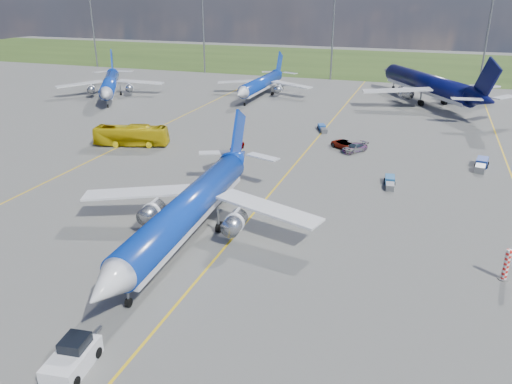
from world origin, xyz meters
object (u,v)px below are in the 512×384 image
(bg_jet_nw, at_px, (111,97))
(baggage_tug_e, at_px, (481,164))
(service_car_b, at_px, (346,145))
(bg_jet_nnw, at_px, (261,96))
(apron_bus, at_px, (131,135))
(service_car_c, at_px, (355,148))
(warning_post, at_px, (506,265))
(baggage_tug_w, at_px, (390,182))
(baggage_tug_c, at_px, (322,128))
(bg_jet_n, at_px, (425,102))
(service_car_a, at_px, (237,146))
(pushback_tug, at_px, (73,358))
(main_airliner, at_px, (190,239))

(bg_jet_nw, bearing_deg, baggage_tug_e, -49.18)
(service_car_b, bearing_deg, bg_jet_nnw, 70.29)
(bg_jet_nnw, distance_m, apron_bus, 47.14)
(apron_bus, relative_size, service_car_c, 2.58)
(warning_post, height_order, baggage_tug_e, warning_post)
(warning_post, bearing_deg, bg_jet_nnw, 123.24)
(bg_jet_nw, bearing_deg, service_car_c, -52.61)
(warning_post, bearing_deg, baggage_tug_w, 119.92)
(baggage_tug_c, bearing_deg, service_car_b, -81.63)
(bg_jet_nnw, bearing_deg, bg_jet_n, 9.33)
(apron_bus, distance_m, baggage_tug_w, 42.80)
(bg_jet_nw, bearing_deg, bg_jet_n, -16.30)
(bg_jet_nnw, bearing_deg, warning_post, -56.22)
(service_car_a, xyz_separation_m, baggage_tug_w, (24.97, -8.18, -0.17))
(bg_jet_n, relative_size, service_car_b, 9.30)
(service_car_a, height_order, baggage_tug_e, service_car_a)
(bg_jet_nnw, distance_m, baggage_tug_w, 62.26)
(bg_jet_n, bearing_deg, service_car_a, 28.55)
(bg_jet_n, distance_m, baggage_tug_e, 46.63)
(apron_bus, xyz_separation_m, baggage_tug_c, (28.15, 19.85, -1.27))
(warning_post, bearing_deg, service_car_c, 118.68)
(bg_jet_nnw, bearing_deg, service_car_b, -53.35)
(bg_jet_n, distance_m, pushback_tug, 101.91)
(main_airliner, relative_size, apron_bus, 3.08)
(bg_jet_nnw, relative_size, service_car_b, 6.74)
(service_car_a, bearing_deg, bg_jet_nnw, 102.13)
(bg_jet_nw, height_order, service_car_b, bg_jet_nw)
(bg_jet_nnw, xyz_separation_m, bg_jet_n, (38.12, 5.89, 0.00))
(main_airliner, bearing_deg, pushback_tug, -90.03)
(bg_jet_nw, distance_m, pushback_tug, 96.34)
(warning_post, height_order, pushback_tug, warning_post)
(pushback_tug, xyz_separation_m, baggage_tug_c, (3.00, 67.29, -0.40))
(service_car_c, bearing_deg, pushback_tug, -65.98)
(bg_jet_nw, relative_size, baggage_tug_w, 8.10)
(bg_jet_nnw, bearing_deg, baggage_tug_w, -54.95)
(bg_jet_nw, distance_m, bg_jet_nnw, 36.54)
(apron_bus, bearing_deg, main_airliner, -153.81)
(bg_jet_n, bearing_deg, baggage_tug_e, 69.42)
(baggage_tug_c, height_order, baggage_tug_e, baggage_tug_e)
(warning_post, bearing_deg, service_car_a, 142.00)
(bg_jet_nnw, bearing_deg, bg_jet_nw, -158.71)
(main_airliner, height_order, baggage_tug_e, main_airliner)
(pushback_tug, bearing_deg, service_car_a, 91.35)
(bg_jet_nw, relative_size, baggage_tug_e, 6.53)
(service_car_a, height_order, service_car_b, service_car_b)
(bg_jet_nw, xyz_separation_m, service_car_a, (44.47, -30.18, 0.63))
(service_car_b, distance_m, baggage_tug_e, 20.52)
(main_airliner, height_order, service_car_c, main_airliner)
(bg_jet_nw, xyz_separation_m, apron_bus, (26.92, -33.61, 1.71))
(main_airliner, bearing_deg, bg_jet_nnw, 100.09)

